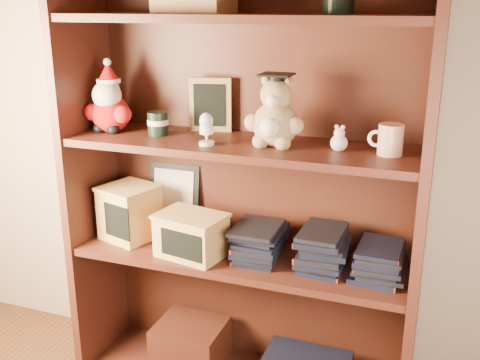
# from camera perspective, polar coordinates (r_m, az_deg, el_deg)

# --- Properties ---
(bookcase) EXTENTS (1.20, 0.35, 1.60)m
(bookcase) POSITION_cam_1_polar(r_m,az_deg,el_deg) (1.92, 0.45, -0.74)
(bookcase) COLOR #471E14
(bookcase) RESTS_ON ground
(shelf_lower) EXTENTS (1.14, 0.33, 0.02)m
(shelf_lower) POSITION_cam_1_polar(r_m,az_deg,el_deg) (1.97, -0.00, -7.88)
(shelf_lower) COLOR #471E14
(shelf_lower) RESTS_ON ground
(shelf_upper) EXTENTS (1.14, 0.33, 0.02)m
(shelf_upper) POSITION_cam_1_polar(r_m,az_deg,el_deg) (1.83, -0.00, 3.51)
(shelf_upper) COLOR #471E14
(shelf_upper) RESTS_ON ground
(santa_plush) EXTENTS (0.18, 0.13, 0.26)m
(santa_plush) POSITION_cam_1_polar(r_m,az_deg,el_deg) (2.02, -13.16, 7.49)
(santa_plush) COLOR #A50F0F
(santa_plush) RESTS_ON shelf_upper
(teachers_tin) EXTENTS (0.07, 0.07, 0.08)m
(teachers_tin) POSITION_cam_1_polar(r_m,az_deg,el_deg) (1.94, -8.34, 5.73)
(teachers_tin) COLOR black
(teachers_tin) RESTS_ON shelf_upper
(chalkboard_plaque) EXTENTS (0.15, 0.09, 0.19)m
(chalkboard_plaque) POSITION_cam_1_polar(r_m,az_deg,el_deg) (1.97, -3.00, 7.56)
(chalkboard_plaque) COLOR #9E7547
(chalkboard_plaque) RESTS_ON shelf_upper
(egg_cup) EXTENTS (0.05, 0.05, 0.10)m
(egg_cup) POSITION_cam_1_polar(r_m,az_deg,el_deg) (1.78, -3.43, 5.33)
(egg_cup) COLOR white
(egg_cup) RESTS_ON shelf_upper
(grad_teddy_bear) EXTENTS (0.19, 0.16, 0.23)m
(grad_teddy_bear) POSITION_cam_1_polar(r_m,az_deg,el_deg) (1.76, 3.58, 6.30)
(grad_teddy_bear) COLOR tan
(grad_teddy_bear) RESTS_ON shelf_upper
(pink_figurine) EXTENTS (0.05, 0.05, 0.08)m
(pink_figurine) POSITION_cam_1_polar(r_m,az_deg,el_deg) (1.74, 10.03, 3.97)
(pink_figurine) COLOR beige
(pink_figurine) RESTS_ON shelf_upper
(teacher_mug) EXTENTS (0.10, 0.07, 0.09)m
(teacher_mug) POSITION_cam_1_polar(r_m,az_deg,el_deg) (1.72, 14.98, 3.98)
(teacher_mug) COLOR silver
(teacher_mug) RESTS_ON shelf_upper
(certificate_frame) EXTENTS (0.20, 0.05, 0.25)m
(certificate_frame) POSITION_cam_1_polar(r_m,az_deg,el_deg) (2.15, -6.69, -1.70)
(certificate_frame) COLOR black
(certificate_frame) RESTS_ON shelf_lower
(treats_box) EXTENTS (0.23, 0.23, 0.20)m
(treats_box) POSITION_cam_1_polar(r_m,az_deg,el_deg) (2.10, -11.14, -3.20)
(treats_box) COLOR tan
(treats_box) RESTS_ON shelf_lower
(pencils_box) EXTENTS (0.25, 0.20, 0.15)m
(pencils_box) POSITION_cam_1_polar(r_m,az_deg,el_deg) (1.93, -4.99, -5.57)
(pencils_box) COLOR tan
(pencils_box) RESTS_ON shelf_lower
(book_stack_left) EXTENTS (0.14, 0.20, 0.13)m
(book_stack_left) POSITION_cam_1_polar(r_m,az_deg,el_deg) (1.91, 2.12, -6.13)
(book_stack_left) COLOR black
(book_stack_left) RESTS_ON shelf_lower
(book_stack_mid) EXTENTS (0.14, 0.20, 0.13)m
(book_stack_mid) POSITION_cam_1_polar(r_m,az_deg,el_deg) (1.86, 8.57, -7.00)
(book_stack_mid) COLOR black
(book_stack_mid) RESTS_ON shelf_lower
(book_stack_right) EXTENTS (0.14, 0.20, 0.11)m
(book_stack_right) POSITION_cam_1_polar(r_m,az_deg,el_deg) (1.84, 13.99, -7.89)
(book_stack_right) COLOR black
(book_stack_right) RESTS_ON shelf_lower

